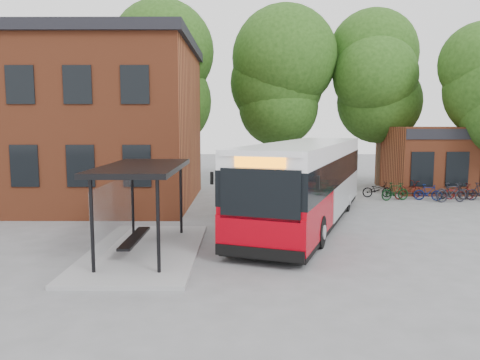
{
  "coord_description": "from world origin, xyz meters",
  "views": [
    {
      "loc": [
        -1.3,
        -15.77,
        4.15
      ],
      "look_at": [
        -1.41,
        2.29,
        2.0
      ],
      "focal_mm": 35.0,
      "sensor_mm": 36.0,
      "label": 1
    }
  ],
  "objects_px": {
    "bicycle_2": "(408,190)",
    "bicycle_5": "(452,192)",
    "bus_shelter": "(143,209)",
    "city_bus": "(307,183)",
    "bicycle_6": "(460,191)",
    "bicycle_4": "(452,191)",
    "bicycle_3": "(428,192)",
    "bicycle_0": "(377,190)",
    "bicycle_1": "(395,191)"
  },
  "relations": [
    {
      "from": "bus_shelter",
      "to": "bicycle_3",
      "type": "bearing_deg",
      "value": 38.55
    },
    {
      "from": "city_bus",
      "to": "bicycle_6",
      "type": "distance_m",
      "value": 11.39
    },
    {
      "from": "bicycle_6",
      "to": "bicycle_5",
      "type": "bearing_deg",
      "value": 135.89
    },
    {
      "from": "city_bus",
      "to": "bicycle_2",
      "type": "distance_m",
      "value": 9.3
    },
    {
      "from": "bicycle_1",
      "to": "bicycle_5",
      "type": "distance_m",
      "value": 2.89
    },
    {
      "from": "bicycle_2",
      "to": "bicycle_4",
      "type": "distance_m",
      "value": 2.43
    },
    {
      "from": "bicycle_2",
      "to": "bicycle_4",
      "type": "bearing_deg",
      "value": -118.88
    },
    {
      "from": "bicycle_5",
      "to": "bicycle_6",
      "type": "bearing_deg",
      "value": -52.25
    },
    {
      "from": "bicycle_0",
      "to": "city_bus",
      "type": "bearing_deg",
      "value": 143.05
    },
    {
      "from": "bicycle_1",
      "to": "bicycle_3",
      "type": "distance_m",
      "value": 1.81
    },
    {
      "from": "bicycle_0",
      "to": "bicycle_6",
      "type": "relative_size",
      "value": 1.01
    },
    {
      "from": "city_bus",
      "to": "bicycle_4",
      "type": "xyz_separation_m",
      "value": [
        8.98,
        6.32,
        -1.23
      ]
    },
    {
      "from": "bus_shelter",
      "to": "bicycle_6",
      "type": "bearing_deg",
      "value": 35.86
    },
    {
      "from": "bicycle_1",
      "to": "bicycle_6",
      "type": "xyz_separation_m",
      "value": [
        3.73,
        0.41,
        -0.06
      ]
    },
    {
      "from": "bicycle_4",
      "to": "bicycle_6",
      "type": "relative_size",
      "value": 1.07
    },
    {
      "from": "bicycle_2",
      "to": "bicycle_5",
      "type": "bearing_deg",
      "value": -146.41
    },
    {
      "from": "bicycle_4",
      "to": "bicycle_6",
      "type": "bearing_deg",
      "value": -86.74
    },
    {
      "from": "bicycle_2",
      "to": "bicycle_6",
      "type": "distance_m",
      "value": 2.84
    },
    {
      "from": "bicycle_1",
      "to": "bicycle_4",
      "type": "distance_m",
      "value": 3.35
    },
    {
      "from": "bus_shelter",
      "to": "city_bus",
      "type": "xyz_separation_m",
      "value": [
        5.9,
        4.73,
        0.26
      ]
    },
    {
      "from": "bicycle_1",
      "to": "bicycle_2",
      "type": "height_order",
      "value": "bicycle_2"
    },
    {
      "from": "bicycle_0",
      "to": "bicycle_2",
      "type": "distance_m",
      "value": 1.64
    },
    {
      "from": "bicycle_4",
      "to": "city_bus",
      "type": "bearing_deg",
      "value": 128.11
    },
    {
      "from": "bus_shelter",
      "to": "bicycle_1",
      "type": "relative_size",
      "value": 4.22
    },
    {
      "from": "city_bus",
      "to": "bicycle_4",
      "type": "height_order",
      "value": "city_bus"
    },
    {
      "from": "bicycle_4",
      "to": "bicycle_6",
      "type": "distance_m",
      "value": 0.41
    },
    {
      "from": "bicycle_2",
      "to": "bicycle_5",
      "type": "xyz_separation_m",
      "value": [
        1.93,
        -1.19,
        0.03
      ]
    },
    {
      "from": "bicycle_3",
      "to": "bicycle_4",
      "type": "bearing_deg",
      "value": -58.81
    },
    {
      "from": "bus_shelter",
      "to": "bicycle_2",
      "type": "relative_size",
      "value": 3.65
    },
    {
      "from": "bus_shelter",
      "to": "bicycle_5",
      "type": "xyz_separation_m",
      "value": [
        14.38,
        10.03,
        -0.92
      ]
    },
    {
      "from": "bicycle_2",
      "to": "bicycle_4",
      "type": "relative_size",
      "value": 1.07
    },
    {
      "from": "bus_shelter",
      "to": "bicycle_4",
      "type": "height_order",
      "value": "bus_shelter"
    },
    {
      "from": "bicycle_3",
      "to": "bicycle_4",
      "type": "relative_size",
      "value": 0.83
    },
    {
      "from": "bicycle_0",
      "to": "bicycle_4",
      "type": "xyz_separation_m",
      "value": [
        3.98,
        -0.72,
        0.03
      ]
    },
    {
      "from": "bus_shelter",
      "to": "bicycle_6",
      "type": "relative_size",
      "value": 4.17
    },
    {
      "from": "bicycle_0",
      "to": "bicycle_5",
      "type": "distance_m",
      "value": 3.88
    },
    {
      "from": "bus_shelter",
      "to": "city_bus",
      "type": "relative_size",
      "value": 0.52
    },
    {
      "from": "bicycle_1",
      "to": "bicycle_5",
      "type": "height_order",
      "value": "bicycle_5"
    },
    {
      "from": "city_bus",
      "to": "bicycle_2",
      "type": "height_order",
      "value": "city_bus"
    },
    {
      "from": "city_bus",
      "to": "bicycle_0",
      "type": "height_order",
      "value": "city_bus"
    },
    {
      "from": "bicycle_3",
      "to": "bus_shelter",
      "type": "bearing_deg",
      "value": 145.13
    },
    {
      "from": "bicycle_2",
      "to": "bicycle_5",
      "type": "height_order",
      "value": "bicycle_5"
    },
    {
      "from": "bicycle_0",
      "to": "bicycle_2",
      "type": "bearing_deg",
      "value": -110.89
    },
    {
      "from": "bicycle_1",
      "to": "bus_shelter",
      "type": "bearing_deg",
      "value": 117.4
    },
    {
      "from": "bus_shelter",
      "to": "bicycle_0",
      "type": "relative_size",
      "value": 4.14
    },
    {
      "from": "city_bus",
      "to": "bicycle_0",
      "type": "distance_m",
      "value": 8.73
    },
    {
      "from": "bicycle_0",
      "to": "bicycle_1",
      "type": "relative_size",
      "value": 1.02
    },
    {
      "from": "bicycle_1",
      "to": "bicycle_2",
      "type": "relative_size",
      "value": 0.86
    },
    {
      "from": "city_bus",
      "to": "bicycle_2",
      "type": "relative_size",
      "value": 7.0
    },
    {
      "from": "bicycle_3",
      "to": "bicycle_6",
      "type": "relative_size",
      "value": 0.89
    }
  ]
}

